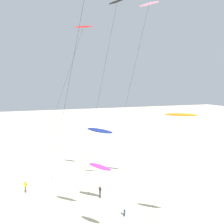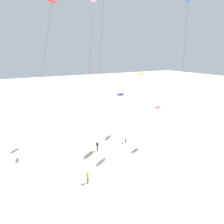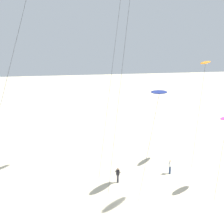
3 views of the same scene
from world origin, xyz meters
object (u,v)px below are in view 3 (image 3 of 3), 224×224
Objects in this scene: kite_orange at (206,63)px; kite_flyer_middle at (170,166)px; kite_navy at (159,92)px; kite_flyer_furthest at (118,175)px.

kite_orange is 7.53× the size of kite_flyer_middle.
kite_flyer_middle is at bearing 38.98° from kite_navy.
kite_orange is 7.53× the size of kite_flyer_furthest.
kite_flyer_furthest is (-6.36, -0.65, 0.00)m from kite_flyer_middle.
kite_navy is 9.79m from kite_flyer_furthest.
kite_navy is 9.50m from kite_flyer_middle.
kite_navy is at bearing -141.02° from kite_flyer_middle.
kite_orange is 10.26m from kite_navy.
kite_orange is 13.21m from kite_flyer_middle.
kite_navy is (-8.33, -5.46, -2.49)m from kite_orange.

